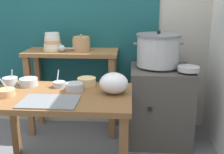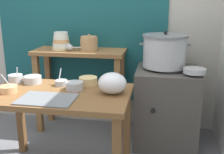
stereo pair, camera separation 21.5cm
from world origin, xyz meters
name	(u,v)px [view 2 (the right image)]	position (x,y,z in m)	size (l,w,h in m)	color
wall_back	(102,10)	(0.08, 1.10, 1.30)	(4.40, 0.12, 2.60)	#B2ADA3
prep_table	(59,106)	(-0.03, -0.02, 0.61)	(1.10, 0.66, 0.72)	brown
back_shelf_table	(80,70)	(-0.11, 0.83, 0.68)	(0.96, 0.40, 0.90)	olive
stove_block	(166,106)	(0.81, 0.70, 0.38)	(0.60, 0.61, 0.78)	#4C4742
steamer_pot	(165,51)	(0.77, 0.72, 0.94)	(0.48, 0.43, 0.35)	#B7BABF
clay_pot	(89,43)	(0.00, 0.83, 0.97)	(0.18, 0.18, 0.17)	tan
bowl_stack_enamel	(61,42)	(-0.30, 0.83, 0.98)	(0.19, 0.19, 0.18)	beige
ladle	(71,48)	(-0.18, 0.76, 0.94)	(0.29, 0.07, 0.07)	#B7BABF
serving_tray	(47,99)	(-0.05, -0.19, 0.72)	(0.40, 0.28, 0.01)	slate
plastic_bag	(112,83)	(0.38, 0.03, 0.80)	(0.22, 0.20, 0.16)	white
wide_pan	(195,71)	(1.04, 0.53, 0.80)	(0.20, 0.20, 0.04)	#B7BABF
prep_bowl_0	(88,81)	(0.15, 0.22, 0.76)	(0.15, 0.15, 0.07)	#E5C684
prep_bowl_1	(75,86)	(0.08, 0.07, 0.75)	(0.14, 0.14, 0.06)	#B7BABF
prep_bowl_2	(33,79)	(-0.33, 0.18, 0.75)	(0.15, 0.15, 0.06)	#B7BABF
prep_bowl_3	(61,82)	(-0.07, 0.16, 0.75)	(0.10, 0.10, 0.14)	#B7BABF
prep_bowl_4	(8,89)	(-0.40, -0.09, 0.75)	(0.13, 0.13, 0.16)	tan
prep_bowl_5	(16,78)	(-0.49, 0.18, 0.76)	(0.12, 0.12, 0.14)	#B7BABF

